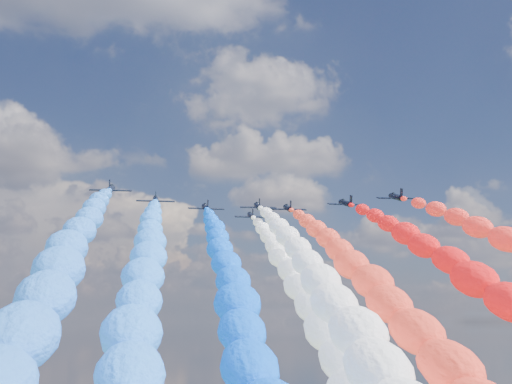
{
  "coord_description": "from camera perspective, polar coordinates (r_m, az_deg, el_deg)",
  "views": [
    {
      "loc": [
        -20.04,
        -147.2,
        68.46
      ],
      "look_at": [
        0.0,
        4.0,
        97.72
      ],
      "focal_mm": 47.7,
      "sensor_mm": 36.0,
      "label": 1
    }
  ],
  "objects": [
    {
      "name": "trail_0",
      "position": [
        81.72,
        -15.91,
        -6.79
      ],
      "size": [
        7.13,
        119.09,
        48.75
      ],
      "primitive_type": null,
      "color": "blue"
    },
    {
      "name": "jet_5",
      "position": [
        165.34,
        2.7,
        -1.36
      ],
      "size": [
        8.92,
        12.03,
        5.37
      ],
      "primitive_type": null,
      "rotation": [
        0.25,
        0.0,
        -0.03
      ],
      "color": "black"
    },
    {
      "name": "trail_1",
      "position": [
        92.57,
        -9.28,
        -7.49
      ],
      "size": [
        7.13,
        119.09,
        48.75
      ],
      "primitive_type": null,
      "color": "#2776F2"
    },
    {
      "name": "jet_2",
      "position": [
        164.55,
        -4.23,
        -1.29
      ],
      "size": [
        9.21,
        12.24,
        5.37
      ],
      "primitive_type": null,
      "rotation": [
        0.25,
        0.0,
        0.05
      ],
      "color": "black"
    },
    {
      "name": "jet_4",
      "position": [
        176.96,
        -0.42,
        -2.0
      ],
      "size": [
        8.82,
        11.96,
        5.37
      ],
      "primitive_type": null,
      "rotation": [
        0.25,
        0.0,
        -0.02
      ],
      "color": "black"
    },
    {
      "name": "jet_7",
      "position": [
        153.56,
        11.67,
        -0.41
      ],
      "size": [
        9.21,
        12.24,
        5.37
      ],
      "primitive_type": null,
      "rotation": [
        0.25,
        0.0,
        -0.05
      ],
      "color": "black"
    },
    {
      "name": "jet_0",
      "position": [
        144.5,
        -12.07,
        0.26
      ],
      "size": [
        8.74,
        11.9,
        5.37
      ],
      "primitive_type": null,
      "rotation": [
        0.25,
        0.0,
        0.01
      ],
      "color": "black"
    },
    {
      "name": "trail_6",
      "position": [
        100.12,
        16.93,
        -7.41
      ],
      "size": [
        7.13,
        119.09,
        48.75
      ],
      "primitive_type": null,
      "color": "red"
    },
    {
      "name": "trail_2",
      "position": [
        101.85,
        -2.37,
        -7.91
      ],
      "size": [
        7.13,
        119.09,
        48.75
      ],
      "primitive_type": null,
      "color": "blue"
    },
    {
      "name": "trail_3",
      "position": [
        100.31,
        4.86,
        -7.84
      ],
      "size": [
        7.13,
        119.09,
        48.75
      ],
      "primitive_type": null,
      "color": "white"
    },
    {
      "name": "jet_3",
      "position": [
        162.31,
        0.15,
        -1.19
      ],
      "size": [
        9.1,
        12.16,
        5.37
      ],
      "primitive_type": null,
      "rotation": [
        0.25,
        0.0,
        -0.04
      ],
      "color": "black"
    },
    {
      "name": "trail_4",
      "position": [
        114.97,
        3.37,
        -8.24
      ],
      "size": [
        7.13,
        119.09,
        48.75
      ],
      "primitive_type": null,
      "color": "white"
    },
    {
      "name": "trail_5",
      "position": [
        104.04,
        8.8,
        -7.86
      ],
      "size": [
        7.13,
        119.09,
        48.75
      ],
      "primitive_type": null,
      "color": "red"
    },
    {
      "name": "jet_6",
      "position": [
        159.64,
        7.53,
        -0.93
      ],
      "size": [
        8.99,
        12.08,
        5.37
      ],
      "primitive_type": null,
      "rotation": [
        0.25,
        0.0,
        0.03
      ],
      "color": "black"
    },
    {
      "name": "jet_1",
      "position": [
        155.53,
        -8.42,
        -0.65
      ],
      "size": [
        8.79,
        11.94,
        5.37
      ],
      "primitive_type": null,
      "rotation": [
        0.25,
        0.0,
        0.02
      ],
      "color": "black"
    }
  ]
}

